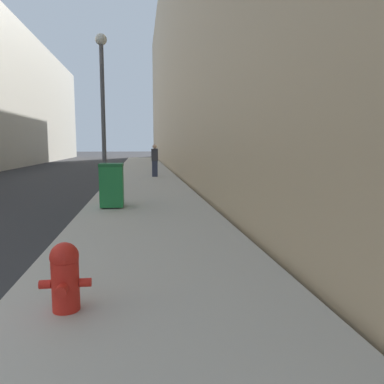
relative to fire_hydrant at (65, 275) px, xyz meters
name	(u,v)px	position (x,y,z in m)	size (l,w,h in m)	color
sidewalk_right	(144,177)	(0.98, 17.01, -0.44)	(3.51, 60.00, 0.14)	#ADA89E
building_right_stone	(245,59)	(8.83, 25.01, 7.85)	(12.00, 60.00, 16.72)	tan
fire_hydrant	(65,275)	(0.00, 0.00, 0.00)	(0.52, 0.41, 0.72)	red
trash_bin	(112,185)	(0.00, 6.53, 0.24)	(0.63, 0.71, 1.20)	#1E7538
lamppost	(103,103)	(-0.42, 9.14, 2.72)	(0.38, 0.38, 5.30)	#4C4C51
pedestrian_on_sidewalk	(155,161)	(1.54, 16.32, 0.49)	(0.35, 0.23, 1.72)	#2D3347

